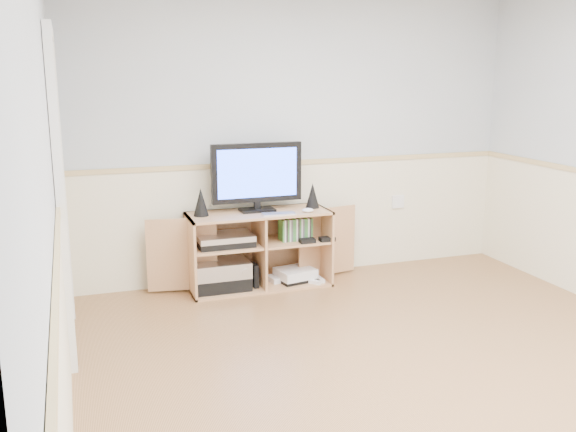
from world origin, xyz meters
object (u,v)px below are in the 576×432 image
Objects in this scene: keyboard at (279,214)px; game_consoles at (294,275)px; media_cabinet at (257,247)px; monitor at (257,175)px.

keyboard is 0.63m from game_consoles.
keyboard is (0.13, -0.19, 0.32)m from media_cabinet.
monitor is 1.67× the size of game_consoles.
keyboard reaches higher than game_consoles.
game_consoles is (0.31, -0.07, -0.26)m from media_cabinet.
monitor is (-0.00, -0.01, 0.63)m from media_cabinet.
monitor reaches higher than media_cabinet.
game_consoles is at bearing -11.16° from monitor.
game_consoles is (0.31, -0.06, -0.89)m from monitor.
media_cabinet is 4.04× the size of game_consoles.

